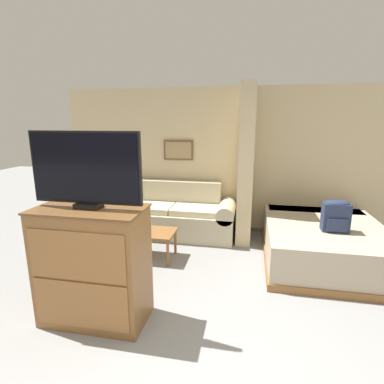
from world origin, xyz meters
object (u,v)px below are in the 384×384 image
object	(u,v)px
table_lamp	(107,187)
bed	(323,242)
tv	(85,170)
couch	(174,216)
coffee_table	(151,235)
tv_dresser	(93,265)
backpack	(336,215)

from	to	relation	value
table_lamp	bed	bearing A→B (deg)	-9.42
tv	table_lamp	bearing A→B (deg)	113.35
couch	table_lamp	size ratio (longest dim) A/B	5.42
tv	coffee_table	bearing A→B (deg)	86.08
table_lamp	tv_dresser	distance (m)	2.71
couch	bed	bearing A→B (deg)	-14.52
coffee_table	table_lamp	size ratio (longest dim) A/B	1.73
bed	table_lamp	bearing A→B (deg)	170.58
tv_dresser	backpack	world-z (taller)	tv_dresser
couch	tv_dresser	xyz separation A→B (m)	(-0.18, -2.50, 0.26)
coffee_table	tv_dresser	world-z (taller)	tv_dresser
backpack	table_lamp	bearing A→B (deg)	166.81
backpack	couch	bearing A→B (deg)	160.21
couch	tv_dresser	world-z (taller)	tv_dresser
couch	coffee_table	distance (m)	1.02
table_lamp	bed	world-z (taller)	table_lamp
coffee_table	tv	xyz separation A→B (m)	(-0.10, -1.48, 1.21)
coffee_table	table_lamp	xyz separation A→B (m)	(-1.17, 1.00, 0.46)
tv	backpack	world-z (taller)	tv
backpack	coffee_table	bearing A→B (deg)	-177.14
tv_dresser	bed	bearing A→B (deg)	35.77
tv	backpack	xyz separation A→B (m)	(2.66, 1.61, -0.78)
couch	coffee_table	size ratio (longest dim) A/B	3.14
couch	tv_dresser	size ratio (longest dim) A/B	1.84
coffee_table	bed	bearing A→B (deg)	8.93
table_lamp	tv	size ratio (longest dim) A/B	0.37
backpack	bed	bearing A→B (deg)	102.51
coffee_table	tv	world-z (taller)	tv
couch	coffee_table	bearing A→B (deg)	-94.61
table_lamp	backpack	size ratio (longest dim) A/B	0.94
couch	bed	xyz separation A→B (m)	(2.42, -0.63, -0.06)
couch	tv	world-z (taller)	tv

